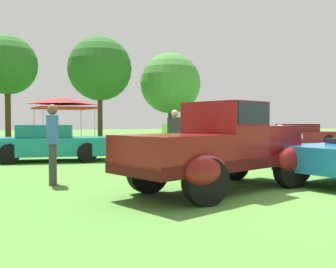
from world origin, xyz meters
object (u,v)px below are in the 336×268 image
at_px(show_car_lime, 190,138).
at_px(canopy_tent_center_field, 64,102).
at_px(spectator_near_truck, 175,135).
at_px(feature_pickup_truck, 221,146).
at_px(show_car_teal, 50,143).
at_px(show_car_burgundy, 300,135).
at_px(spectator_by_row, 53,141).

distance_m(show_car_lime, canopy_tent_center_field, 8.46).
xyz_separation_m(show_car_lime, spectator_near_truck, (-3.40, -4.67, 0.31)).
height_order(spectator_near_truck, canopy_tent_center_field, canopy_tent_center_field).
xyz_separation_m(feature_pickup_truck, canopy_tent_center_field, (0.78, 16.21, 1.56)).
bearing_deg(show_car_teal, feature_pickup_truck, -76.48).
bearing_deg(show_car_burgundy, show_car_teal, -172.33).
distance_m(spectator_by_row, canopy_tent_center_field, 14.48).
height_order(feature_pickup_truck, spectator_near_truck, feature_pickup_truck).
relative_size(show_car_lime, canopy_tent_center_field, 1.56).
distance_m(feature_pickup_truck, canopy_tent_center_field, 16.30).
bearing_deg(show_car_lime, show_car_teal, -165.94).
relative_size(spectator_near_truck, spectator_by_row, 1.00).
height_order(show_car_lime, canopy_tent_center_field, canopy_tent_center_field).
relative_size(feature_pickup_truck, show_car_burgundy, 1.04).
xyz_separation_m(show_car_lime, show_car_burgundy, (7.03, 0.19, -0.00)).
height_order(show_car_teal, spectator_by_row, spectator_by_row).
height_order(show_car_burgundy, spectator_by_row, spectator_by_row).
xyz_separation_m(feature_pickup_truck, show_car_teal, (-1.77, 7.34, -0.27)).
height_order(show_car_teal, spectator_near_truck, spectator_near_truck).
distance_m(show_car_lime, spectator_by_row, 10.07).
distance_m(spectator_near_truck, spectator_by_row, 4.57).
bearing_deg(spectator_by_row, canopy_tent_center_field, 75.98).
relative_size(spectator_near_truck, canopy_tent_center_field, 0.55).
height_order(show_car_teal, show_car_lime, same).
relative_size(show_car_teal, show_car_burgundy, 0.99).
bearing_deg(show_car_teal, canopy_tent_center_field, 73.99).
relative_size(show_car_burgundy, spectator_by_row, 2.55).
xyz_separation_m(feature_pickup_truck, spectator_near_truck, (1.37, 4.31, 0.05)).
height_order(feature_pickup_truck, show_car_teal, feature_pickup_truck).
bearing_deg(show_car_burgundy, spectator_by_row, -154.48).
bearing_deg(spectator_by_row, feature_pickup_truck, -39.54).
xyz_separation_m(spectator_by_row, canopy_tent_center_field, (3.49, 13.97, 1.51)).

